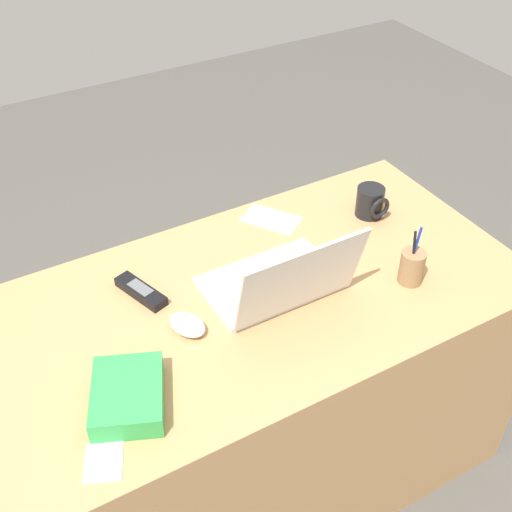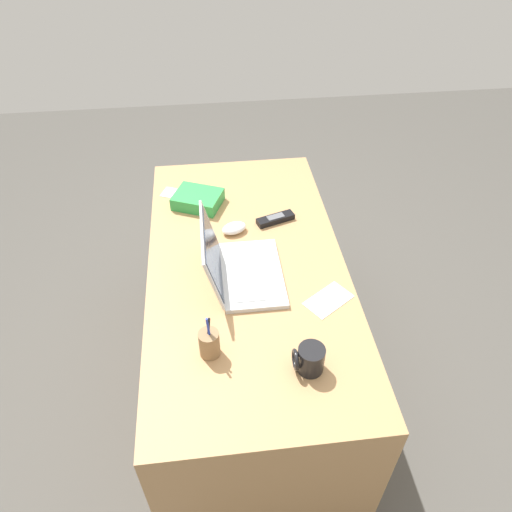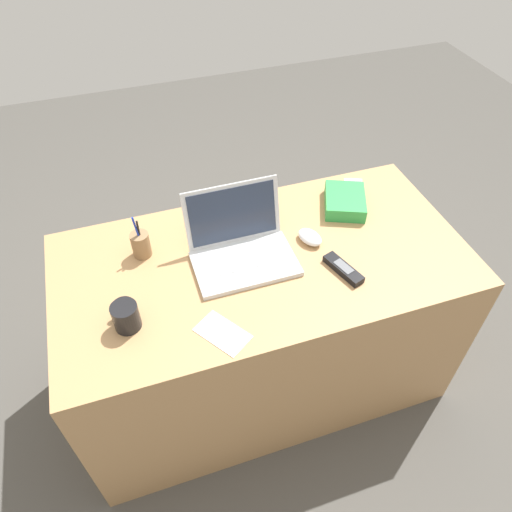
{
  "view_description": "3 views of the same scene",
  "coord_description": "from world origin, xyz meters",
  "px_view_note": "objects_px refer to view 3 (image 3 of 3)",
  "views": [
    {
      "loc": [
        0.6,
        1.08,
        1.87
      ],
      "look_at": [
        -0.03,
        -0.02,
        0.85
      ],
      "focal_mm": 46.6,
      "sensor_mm": 36.0,
      "label": 1
    },
    {
      "loc": [
        -1.29,
        0.12,
        1.95
      ],
      "look_at": [
        0.0,
        -0.03,
        0.77
      ],
      "focal_mm": 33.79,
      "sensor_mm": 36.0,
      "label": 2
    },
    {
      "loc": [
        -0.39,
        -1.09,
        1.92
      ],
      "look_at": [
        -0.04,
        -0.04,
        0.8
      ],
      "focal_mm": 33.69,
      "sensor_mm": 36.0,
      "label": 3
    }
  ],
  "objects_px": {
    "laptop": "(241,247)",
    "cordless_phone": "(343,269)",
    "coffee_mug_white": "(126,316)",
    "pen_holder": "(141,244)",
    "snack_bag": "(345,201)",
    "computer_mouse": "(310,237)"
  },
  "relations": [
    {
      "from": "snack_bag",
      "to": "pen_holder",
      "type": "bearing_deg",
      "value": -178.92
    },
    {
      "from": "coffee_mug_white",
      "to": "cordless_phone",
      "type": "relative_size",
      "value": 0.57
    },
    {
      "from": "cordless_phone",
      "to": "laptop",
      "type": "bearing_deg",
      "value": 149.97
    },
    {
      "from": "laptop",
      "to": "cordless_phone",
      "type": "xyz_separation_m",
      "value": [
        0.3,
        -0.18,
        -0.03
      ]
    },
    {
      "from": "pen_holder",
      "to": "computer_mouse",
      "type": "bearing_deg",
      "value": -11.93
    },
    {
      "from": "cordless_phone",
      "to": "pen_holder",
      "type": "height_order",
      "value": "pen_holder"
    },
    {
      "from": "pen_holder",
      "to": "coffee_mug_white",
      "type": "bearing_deg",
      "value": -107.32
    },
    {
      "from": "computer_mouse",
      "to": "cordless_phone",
      "type": "relative_size",
      "value": 0.61
    },
    {
      "from": "laptop",
      "to": "coffee_mug_white",
      "type": "height_order",
      "value": "laptop"
    },
    {
      "from": "computer_mouse",
      "to": "snack_bag",
      "type": "distance_m",
      "value": 0.24
    },
    {
      "from": "laptop",
      "to": "cordless_phone",
      "type": "bearing_deg",
      "value": -30.03
    },
    {
      "from": "coffee_mug_white",
      "to": "snack_bag",
      "type": "xyz_separation_m",
      "value": [
        0.87,
        0.3,
        -0.02
      ]
    },
    {
      "from": "cordless_phone",
      "to": "snack_bag",
      "type": "distance_m",
      "value": 0.35
    },
    {
      "from": "computer_mouse",
      "to": "snack_bag",
      "type": "relative_size",
      "value": 0.53
    },
    {
      "from": "computer_mouse",
      "to": "cordless_phone",
      "type": "xyz_separation_m",
      "value": [
        0.05,
        -0.17,
        -0.01
      ]
    },
    {
      "from": "computer_mouse",
      "to": "cordless_phone",
      "type": "height_order",
      "value": "computer_mouse"
    },
    {
      "from": "laptop",
      "to": "snack_bag",
      "type": "height_order",
      "value": "laptop"
    },
    {
      "from": "coffee_mug_white",
      "to": "cordless_phone",
      "type": "xyz_separation_m",
      "value": [
        0.71,
        -0.01,
        -0.03
      ]
    },
    {
      "from": "computer_mouse",
      "to": "pen_holder",
      "type": "distance_m",
      "value": 0.59
    },
    {
      "from": "coffee_mug_white",
      "to": "laptop",
      "type": "bearing_deg",
      "value": 22.5
    },
    {
      "from": "pen_holder",
      "to": "snack_bag",
      "type": "bearing_deg",
      "value": 1.08
    },
    {
      "from": "laptop",
      "to": "cordless_phone",
      "type": "relative_size",
      "value": 2.11
    }
  ]
}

